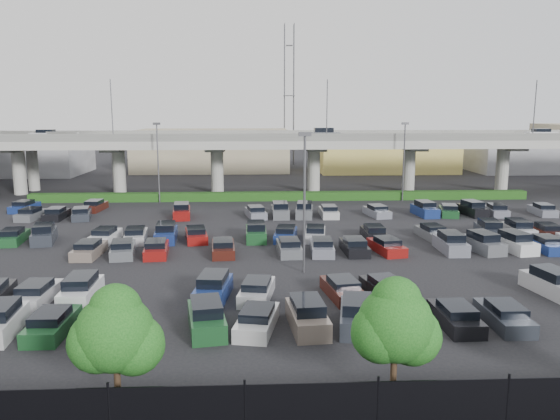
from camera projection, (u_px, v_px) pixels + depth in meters
name	position (u px, v px, depth m)	size (l,w,h in m)	color
ground	(296.00, 246.00, 48.19)	(280.00, 280.00, 0.00)	black
overpass	(278.00, 145.00, 78.38)	(150.00, 13.00, 15.80)	#9A9991
hedge	(282.00, 196.00, 72.66)	(66.00, 1.60, 1.10)	#193E12
fence	(350.00, 404.00, 20.51)	(70.00, 0.10, 2.00)	black
tree_row	(364.00, 323.00, 21.52)	(65.07, 3.66, 5.94)	#332316
parked_cars	(296.00, 250.00, 44.23)	(62.85, 41.63, 1.67)	slate
light_poles	(249.00, 173.00, 48.85)	(66.90, 48.38, 10.30)	#4C4C51
distant_buildings	(335.00, 152.00, 108.82)	(138.00, 24.00, 9.00)	gray
comm_tower	(289.00, 93.00, 118.29)	(2.40, 2.40, 30.00)	#4C4C51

